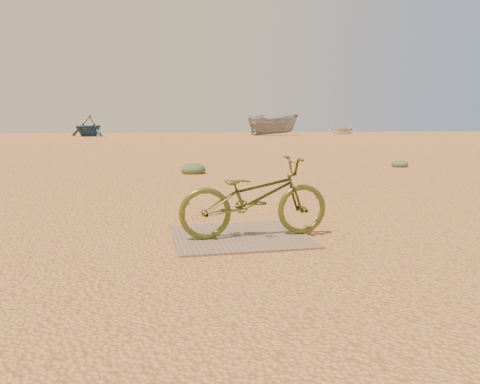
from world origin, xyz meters
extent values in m
plane|color=#D78852|center=(0.00, 0.00, 0.00)|extent=(120.00, 120.00, 0.00)
cube|color=#755E4F|center=(-0.51, 0.15, 0.01)|extent=(1.41, 1.29, 0.02)
imported|color=#4C5520|center=(-0.37, 0.08, 0.44)|extent=(1.61, 0.60, 0.84)
imported|color=navy|center=(-6.08, 42.65, 1.02)|extent=(4.85, 5.04, 2.04)
imported|color=gray|center=(12.37, 42.74, 1.11)|extent=(5.96, 2.92, 2.21)
imported|color=silver|center=(22.29, 47.57, 0.55)|extent=(5.82, 6.44, 1.09)
ellipsoid|color=#4B5F41|center=(-0.24, 6.74, 0.00)|extent=(0.61, 0.61, 0.33)
ellipsoid|color=#4B5F41|center=(5.63, 7.21, 0.00)|extent=(0.46, 0.46, 0.25)
camera|label=1|loc=(-1.55, -4.60, 1.20)|focal=35.00mm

